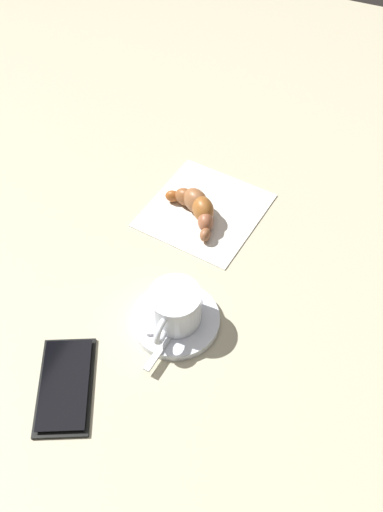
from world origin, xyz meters
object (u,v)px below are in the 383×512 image
Objects in this scene: sugar_packet at (156,312)px; cell_phone at (65,385)px; espresso_cup at (175,307)px; croissant at (197,207)px; saucer at (176,320)px; napkin at (205,210)px; teaspoon at (181,318)px.

sugar_packet is 0.15m from cell_phone.
espresso_cup is 0.20m from croissant.
espresso_cup is at bearing -32.20° from cell_phone.
saucer is 1.17× the size of croissant.
saucer is 0.67× the size of napkin.
espresso_cup is 1.34× the size of sugar_packet.
sugar_packet reaches higher than cell_phone.
espresso_cup is at bearing -168.47° from napkin.
napkin is (0.21, 0.04, -0.04)m from espresso_cup.
napkin is (0.21, 0.04, -0.00)m from saucer.
espresso_cup is at bearing 104.26° from teaspoon.
croissant is (0.20, 0.05, -0.02)m from espresso_cup.
espresso_cup is 0.04m from sugar_packet.
croissant is at bearing 162.90° from sugar_packet.
sugar_packet is at bearing -173.63° from croissant.
napkin is 0.36m from cell_phone.
espresso_cup is 0.17m from cell_phone.
saucer is at bearing -168.37° from napkin.
teaspoon is 1.87× the size of sugar_packet.
espresso_cup is 0.93× the size of croissant.
sugar_packet is 0.20m from croissant.
sugar_packet is at bearing 97.32° from teaspoon.
espresso_cup reaches higher than saucer.
sugar_packet is at bearing -23.69° from cell_phone.
teaspoon is 0.22m from napkin.
saucer is at bearing -0.71° from espresso_cup.
cell_phone is (-0.14, 0.09, -0.03)m from espresso_cup.
croissant is 0.34m from cell_phone.
espresso_cup is (-0.00, 0.00, 0.03)m from saucer.
cell_phone is (-0.14, 0.06, -0.01)m from sugar_packet.
teaspoon is at bearing -166.18° from napkin.
saucer is 0.17m from cell_phone.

